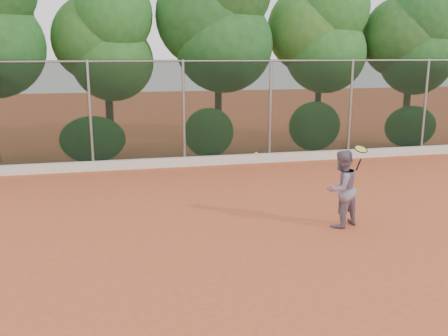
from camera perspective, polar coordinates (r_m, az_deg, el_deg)
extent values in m
plane|color=#C7562F|center=(10.36, 1.24, -7.98)|extent=(80.00, 80.00, 0.00)
cube|color=silver|center=(16.75, -4.42, 0.72)|extent=(24.00, 0.20, 0.30)
imported|color=slate|center=(11.08, 13.25, -2.33)|extent=(1.01, 0.92, 1.69)
cube|color=black|center=(16.66, -4.61, 6.24)|extent=(24.00, 0.01, 3.50)
cylinder|color=gray|center=(16.55, -4.72, 12.09)|extent=(24.00, 0.06, 0.06)
cylinder|color=gray|center=(16.51, -15.03, 5.77)|extent=(0.09, 0.09, 3.50)
cylinder|color=gray|center=(16.66, -4.61, 6.24)|extent=(0.09, 0.09, 3.50)
cylinder|color=gray|center=(17.34, 5.30, 6.49)|extent=(0.09, 0.09, 3.50)
cylinder|color=gray|center=(18.49, 14.24, 6.55)|extent=(0.09, 0.09, 3.50)
cylinder|color=gray|center=(20.03, 21.96, 6.48)|extent=(0.09, 0.09, 3.50)
cylinder|color=#3D2417|center=(18.84, -12.88, 5.05)|extent=(0.28, 0.28, 2.40)
ellipsoid|color=#265C1F|center=(18.58, -12.59, 11.78)|extent=(2.90, 2.40, 2.80)
ellipsoid|color=#26561D|center=(18.88, -14.29, 14.13)|extent=(3.20, 2.70, 3.10)
ellipsoid|color=#1F591E|center=(18.42, -12.52, 16.76)|extent=(2.70, 2.30, 2.90)
cylinder|color=#3E2818|center=(18.93, -0.66, 6.33)|extent=(0.26, 0.26, 3.00)
ellipsoid|color=#2D6E2A|center=(18.75, 0.00, 13.92)|extent=(3.60, 3.00, 3.50)
ellipsoid|color=#2B6C29|center=(18.98, -1.75, 16.93)|extent=(3.90, 3.20, 3.80)
cylinder|color=#43271A|center=(20.39, 10.62, 6.17)|extent=(0.24, 0.24, 2.70)
ellipsoid|color=#245E20|center=(20.24, 11.56, 12.75)|extent=(3.20, 2.70, 3.10)
ellipsoid|color=#2C5E20|center=(20.34, 9.98, 15.36)|extent=(3.50, 2.90, 3.40)
ellipsoid|color=#205E20|center=(20.26, 12.18, 17.55)|extent=(3.00, 2.50, 3.10)
cylinder|color=#492F1C|center=(21.79, 20.05, 5.77)|extent=(0.28, 0.28, 2.50)
ellipsoid|color=#2E6A28|center=(21.68, 21.12, 11.63)|extent=(3.00, 2.50, 2.90)
ellipsoid|color=#336727|center=(21.67, 19.72, 13.86)|extent=(3.30, 2.80, 3.20)
ellipsoid|color=#286A28|center=(21.69, 21.86, 15.82)|extent=(2.80, 2.40, 3.00)
ellipsoid|color=#296627|center=(17.42, -14.77, 3.15)|extent=(2.20, 1.16, 1.60)
ellipsoid|color=#34742C|center=(17.72, -1.73, 4.07)|extent=(1.80, 1.04, 1.76)
ellipsoid|color=#36712B|center=(18.88, 10.30, 4.73)|extent=(2.00, 1.10, 1.84)
ellipsoid|color=#2D6325|center=(20.79, 20.52, 4.44)|extent=(2.16, 1.12, 1.64)
cylinder|color=black|center=(11.00, 15.12, 0.37)|extent=(0.06, 0.16, 0.28)
torus|color=black|center=(10.88, 15.38, 2.10)|extent=(0.34, 0.32, 0.14)
cylinder|color=#CBE142|center=(10.88, 15.38, 2.10)|extent=(0.29, 0.27, 0.11)
sphere|color=#C6E133|center=(10.27, 3.69, 1.65)|extent=(0.07, 0.07, 0.07)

